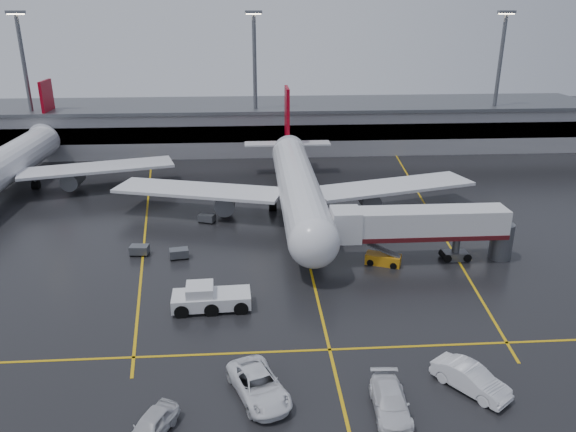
{
  "coord_description": "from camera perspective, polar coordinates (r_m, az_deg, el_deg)",
  "views": [
    {
      "loc": [
        -5.84,
        -58.97,
        25.55
      ],
      "look_at": [
        -2.0,
        -2.0,
        4.0
      ],
      "focal_mm": 34.15,
      "sensor_mm": 36.0,
      "label": 1
    }
  ],
  "objects": [
    {
      "name": "apron_line_left",
      "position": [
        74.9,
        -14.51,
        0.05
      ],
      "size": [
        9.99,
        69.35,
        0.02
      ],
      "primitive_type": "cube",
      "rotation": [
        0.0,
        0.0,
        0.14
      ],
      "color": "gold",
      "rests_on": "ground"
    },
    {
      "name": "terminal",
      "position": [
        109.15,
        -0.73,
        9.46
      ],
      "size": [
        122.0,
        19.0,
        8.6
      ],
      "color": "gray",
      "rests_on": "ground"
    },
    {
      "name": "service_van_a",
      "position": [
        40.18,
        -3.06,
        -17.21
      ],
      "size": [
        5.07,
        7.1,
        1.8
      ],
      "primitive_type": "imported",
      "rotation": [
        0.0,
        0.0,
        0.36
      ],
      "color": "white",
      "rests_on": "ground"
    },
    {
      "name": "service_van_b",
      "position": [
        39.5,
        10.62,
        -18.5
      ],
      "size": [
        2.6,
        5.77,
        1.64
      ],
      "primitive_type": "imported",
      "rotation": [
        0.0,
        0.0,
        -0.05
      ],
      "color": "silver",
      "rests_on": "ground"
    },
    {
      "name": "jet_bridge",
      "position": [
        59.89,
        13.63,
        -1.1
      ],
      "size": [
        19.9,
        3.4,
        6.05
      ],
      "color": "silver",
      "rests_on": "ground"
    },
    {
      "name": "ground",
      "position": [
        64.53,
        1.65,
        -2.66
      ],
      "size": [
        220.0,
        220.0,
        0.0
      ],
      "primitive_type": "plane",
      "color": "black",
      "rests_on": "ground"
    },
    {
      "name": "light_mast_mid",
      "position": [
        101.58,
        -3.47,
        14.38
      ],
      "size": [
        3.0,
        1.2,
        25.45
      ],
      "color": "#595B60",
      "rests_on": "ground"
    },
    {
      "name": "baggage_cart_c",
      "position": [
        70.76,
        -8.43,
        -0.18
      ],
      "size": [
        2.33,
        1.91,
        1.12
      ],
      "color": "#595B60",
      "rests_on": "ground"
    },
    {
      "name": "baggage_cart_a",
      "position": [
        61.13,
        -11.27,
        -3.81
      ],
      "size": [
        2.21,
        1.65,
        1.12
      ],
      "color": "#595B60",
      "rests_on": "ground"
    },
    {
      "name": "belt_loader",
      "position": [
        59.54,
        9.88,
        -4.45
      ],
      "size": [
        3.99,
        2.85,
        2.33
      ],
      "color": "orange",
      "rests_on": "ground"
    },
    {
      "name": "main_airliner",
      "position": [
        72.15,
        0.96,
        3.47
      ],
      "size": [
        48.8,
        45.6,
        14.1
      ],
      "color": "silver",
      "rests_on": "ground"
    },
    {
      "name": "service_van_d",
      "position": [
        38.24,
        -14.07,
        -20.44
      ],
      "size": [
        3.58,
        4.97,
        1.57
      ],
      "primitive_type": "imported",
      "rotation": [
        0.0,
        0.0,
        -0.42
      ],
      "color": "silver",
      "rests_on": "ground"
    },
    {
      "name": "second_airliner",
      "position": [
        90.94,
        -27.26,
        4.79
      ],
      "size": [
        48.8,
        45.6,
        14.1
      ],
      "color": "silver",
      "rests_on": "ground"
    },
    {
      "name": "apron_line_centre",
      "position": [
        64.53,
        1.65,
        -2.65
      ],
      "size": [
        0.25,
        90.0,
        0.02
      ],
      "primitive_type": "cube",
      "color": "gold",
      "rests_on": "ground"
    },
    {
      "name": "baggage_cart_b",
      "position": [
        62.99,
        -15.21,
        -3.4
      ],
      "size": [
        2.11,
        1.48,
        1.12
      ],
      "color": "#595B60",
      "rests_on": "ground"
    },
    {
      "name": "light_mast_left",
      "position": [
        108.86,
        -25.61,
        12.89
      ],
      "size": [
        3.0,
        1.2,
        25.45
      ],
      "color": "#595B60",
      "rests_on": "ground"
    },
    {
      "name": "apron_line_stop",
      "position": [
        45.31,
        4.35,
        -13.7
      ],
      "size": [
        60.0,
        0.25,
        0.02
      ],
      "primitive_type": "cube",
      "color": "gold",
      "rests_on": "ground"
    },
    {
      "name": "apron_line_right",
      "position": [
        77.32,
        14.34,
        0.72
      ],
      "size": [
        7.57,
        69.64,
        0.02
      ],
      "primitive_type": "cube",
      "rotation": [
        0.0,
        0.0,
        -0.1
      ],
      "color": "gold",
      "rests_on": "ground"
    },
    {
      "name": "pushback_tractor",
      "position": [
        50.7,
        -8.2,
        -8.51
      ],
      "size": [
        7.18,
        3.33,
        2.52
      ],
      "color": "silver",
      "rests_on": "ground"
    },
    {
      "name": "service_van_c",
      "position": [
        42.7,
        18.48,
        -15.76
      ],
      "size": [
        4.97,
        5.75,
        1.87
      ],
      "primitive_type": "imported",
      "rotation": [
        0.0,
        0.0,
        0.64
      ],
      "color": "white",
      "rests_on": "ground"
    },
    {
      "name": "light_mast_right",
      "position": [
        111.44,
        21.08,
        13.65
      ],
      "size": [
        3.0,
        1.2,
        25.45
      ],
      "color": "#595B60",
      "rests_on": "ground"
    }
  ]
}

